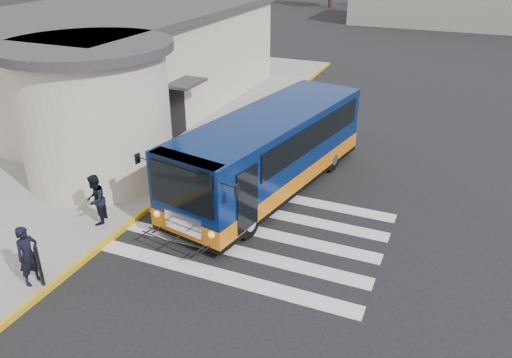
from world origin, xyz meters
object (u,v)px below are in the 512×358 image
at_px(transit_bus, 269,155).
at_px(pedestrian_b, 95,200).
at_px(bollard, 39,266).
at_px(pedestrian_a, 28,255).

xyz_separation_m(transit_bus, pedestrian_b, (-3.91, -4.39, -0.37)).
relative_size(pedestrian_b, bollard, 1.38).
bearing_deg(transit_bus, pedestrian_b, -120.97).
relative_size(transit_bus, bollard, 8.72).
bearing_deg(pedestrian_a, bollard, -81.85).
relative_size(transit_bus, pedestrian_b, 6.32).
height_order(transit_bus, bollard, transit_bus).
bearing_deg(transit_bus, pedestrian_a, -104.75).
bearing_deg(pedestrian_a, pedestrian_b, 15.16).
distance_m(transit_bus, pedestrian_b, 5.89).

